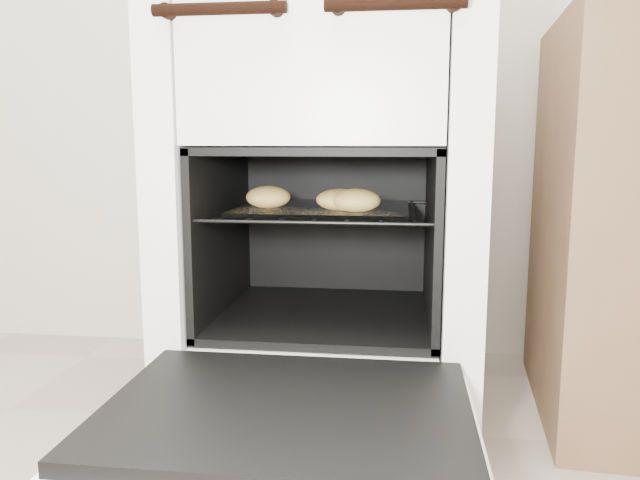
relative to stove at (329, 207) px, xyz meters
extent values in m
cube|color=white|center=(0.00, 0.01, 0.01)|extent=(0.61, 0.65, 0.93)
cylinder|color=black|center=(-0.14, -0.33, 0.35)|extent=(0.22, 0.02, 0.02)
cylinder|color=black|center=(0.14, -0.33, 0.35)|extent=(0.22, 0.02, 0.02)
cube|color=black|center=(0.00, -0.51, -0.24)|extent=(0.52, 0.40, 0.02)
cube|color=white|center=(0.00, -0.51, -0.26)|extent=(0.54, 0.42, 0.02)
cylinder|color=black|center=(-0.22, -0.07, 0.00)|extent=(0.01, 0.42, 0.01)
cylinder|color=black|center=(0.22, -0.07, 0.00)|extent=(0.01, 0.42, 0.01)
cylinder|color=black|center=(0.00, -0.27, 0.00)|extent=(0.43, 0.01, 0.01)
cylinder|color=black|center=(0.00, 0.13, 0.00)|extent=(0.43, 0.01, 0.01)
cylinder|color=black|center=(-0.18, -0.07, 0.00)|extent=(0.01, 0.40, 0.01)
cylinder|color=black|center=(-0.12, -0.07, 0.00)|extent=(0.01, 0.40, 0.01)
cylinder|color=black|center=(-0.06, -0.07, 0.00)|extent=(0.01, 0.40, 0.01)
cylinder|color=black|center=(0.00, -0.07, 0.00)|extent=(0.01, 0.40, 0.01)
cylinder|color=black|center=(0.06, -0.07, 0.00)|extent=(0.01, 0.40, 0.01)
cylinder|color=black|center=(0.12, -0.07, 0.00)|extent=(0.01, 0.40, 0.01)
cylinder|color=black|center=(0.18, -0.07, 0.00)|extent=(0.01, 0.40, 0.01)
cube|color=white|center=(0.00, -0.09, 0.01)|extent=(0.34, 0.30, 0.01)
ellipsoid|color=#DCB358|center=(0.07, -0.18, 0.03)|extent=(0.11, 0.11, 0.04)
ellipsoid|color=#DCB358|center=(0.04, -0.15, 0.03)|extent=(0.13, 0.13, 0.04)
ellipsoid|color=#DCB358|center=(-0.11, -0.13, 0.03)|extent=(0.10, 0.10, 0.04)
camera|label=1|loc=(0.16, -1.35, 0.14)|focal=35.00mm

